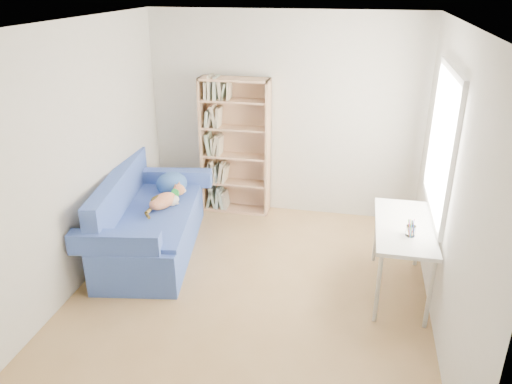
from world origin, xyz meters
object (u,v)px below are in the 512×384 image
at_px(sofa, 149,222).
at_px(pen_cup, 411,230).
at_px(bookshelf, 235,152).
at_px(desk, 404,232).

xyz_separation_m(sofa, pen_cup, (2.81, -0.48, 0.46)).
distance_m(sofa, pen_cup, 2.89).
relative_size(bookshelf, desk, 1.50).
xyz_separation_m(bookshelf, desk, (2.07, -1.54, -0.15)).
relative_size(bookshelf, pen_cup, 10.62).
height_order(sofa, bookshelf, bookshelf).
bearing_deg(desk, bookshelf, 143.35).
height_order(bookshelf, desk, bookshelf).
xyz_separation_m(sofa, desk, (2.78, -0.27, 0.32)).
height_order(sofa, desk, sofa).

